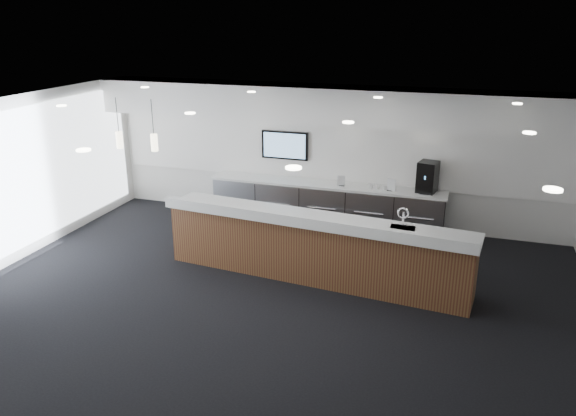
% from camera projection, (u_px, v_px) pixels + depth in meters
% --- Properties ---
extents(ground, '(10.00, 10.00, 0.00)m').
position_uv_depth(ground, '(268.00, 302.00, 8.98)').
color(ground, black).
rests_on(ground, ground).
extents(ceiling, '(10.00, 8.00, 0.02)m').
position_uv_depth(ceiling, '(266.00, 115.00, 7.99)').
color(ceiling, black).
rests_on(ceiling, back_wall).
extents(back_wall, '(10.00, 0.02, 3.00)m').
position_uv_depth(back_wall, '(330.00, 154.00, 12.08)').
color(back_wall, white).
rests_on(back_wall, ground).
extents(left_wall, '(0.02, 8.00, 3.00)m').
position_uv_depth(left_wall, '(2.00, 185.00, 9.94)').
color(left_wall, white).
rests_on(left_wall, ground).
extents(soffit_bulkhead, '(10.00, 0.90, 0.70)m').
position_uv_depth(soffit_bulkhead, '(326.00, 104.00, 11.30)').
color(soffit_bulkhead, white).
rests_on(soffit_bulkhead, back_wall).
extents(alcove_panel, '(9.80, 0.06, 1.40)m').
position_uv_depth(alcove_panel, '(330.00, 150.00, 12.02)').
color(alcove_panel, white).
rests_on(alcove_panel, back_wall).
extents(window_blinds_wall, '(0.04, 7.36, 2.55)m').
position_uv_depth(window_blinds_wall, '(4.00, 185.00, 9.93)').
color(window_blinds_wall, silver).
rests_on(window_blinds_wall, left_wall).
extents(back_credenza, '(5.06, 0.66, 0.95)m').
position_uv_depth(back_credenza, '(325.00, 204.00, 12.09)').
color(back_credenza, '#95979D').
rests_on(back_credenza, ground).
extents(wall_tv, '(1.05, 0.08, 0.62)m').
position_uv_depth(wall_tv, '(285.00, 145.00, 12.24)').
color(wall_tv, black).
rests_on(wall_tv, back_wall).
extents(pendant_left, '(0.12, 0.12, 0.30)m').
position_uv_depth(pendant_left, '(151.00, 144.00, 9.66)').
color(pendant_left, beige).
rests_on(pendant_left, ceiling).
extents(pendant_right, '(0.12, 0.12, 0.30)m').
position_uv_depth(pendant_right, '(116.00, 141.00, 9.86)').
color(pendant_right, beige).
rests_on(pendant_right, ceiling).
extents(ceiling_can_lights, '(7.00, 5.00, 0.02)m').
position_uv_depth(ceiling_can_lights, '(266.00, 117.00, 8.00)').
color(ceiling_can_lights, silver).
rests_on(ceiling_can_lights, ceiling).
extents(service_counter, '(5.46, 1.41, 1.49)m').
position_uv_depth(service_counter, '(315.00, 247.00, 9.63)').
color(service_counter, '#4A2418').
rests_on(service_counter, ground).
extents(coffee_machine, '(0.44, 0.52, 0.63)m').
position_uv_depth(coffee_machine, '(428.00, 177.00, 11.27)').
color(coffee_machine, black).
rests_on(coffee_machine, back_credenza).
extents(info_sign_left, '(0.16, 0.06, 0.22)m').
position_uv_depth(info_sign_left, '(341.00, 181.00, 11.73)').
color(info_sign_left, silver).
rests_on(info_sign_left, back_credenza).
extents(info_sign_right, '(0.19, 0.08, 0.25)m').
position_uv_depth(info_sign_right, '(391.00, 185.00, 11.39)').
color(info_sign_right, silver).
rests_on(info_sign_right, back_credenza).
extents(cup_0, '(0.10, 0.10, 0.09)m').
position_uv_depth(cup_0, '(392.00, 188.00, 11.44)').
color(cup_0, white).
rests_on(cup_0, back_credenza).
extents(cup_1, '(0.14, 0.14, 0.09)m').
position_uv_depth(cup_1, '(385.00, 188.00, 11.48)').
color(cup_1, white).
rests_on(cup_1, back_credenza).
extents(cup_2, '(0.12, 0.12, 0.09)m').
position_uv_depth(cup_2, '(378.00, 187.00, 11.52)').
color(cup_2, white).
rests_on(cup_2, back_credenza).
extents(cup_3, '(0.13, 0.13, 0.09)m').
position_uv_depth(cup_3, '(371.00, 187.00, 11.56)').
color(cup_3, white).
rests_on(cup_3, back_credenza).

